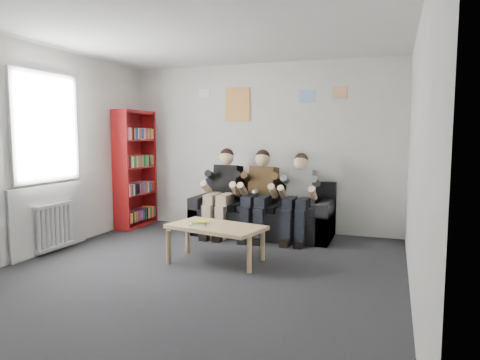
{
  "coord_description": "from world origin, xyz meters",
  "views": [
    {
      "loc": [
        2.06,
        -4.2,
        1.55
      ],
      "look_at": [
        0.07,
        1.3,
        0.93
      ],
      "focal_mm": 32.0,
      "sensor_mm": 36.0,
      "label": 1
    }
  ],
  "objects_px": {
    "coffee_table": "(216,230)",
    "person_right": "(298,198)",
    "sofa": "(263,216)",
    "person_left": "(223,192)",
    "bookshelf": "(136,169)",
    "person_middle": "(259,195)"
  },
  "relations": [
    {
      "from": "sofa",
      "to": "person_left",
      "type": "distance_m",
      "value": 0.73
    },
    {
      "from": "person_left",
      "to": "person_right",
      "type": "relative_size",
      "value": 1.04
    },
    {
      "from": "coffee_table",
      "to": "person_right",
      "type": "height_order",
      "value": "person_right"
    },
    {
      "from": "sofa",
      "to": "person_middle",
      "type": "height_order",
      "value": "person_middle"
    },
    {
      "from": "person_right",
      "to": "sofa",
      "type": "bearing_deg",
      "value": 168.21
    },
    {
      "from": "coffee_table",
      "to": "person_right",
      "type": "distance_m",
      "value": 1.58
    },
    {
      "from": "coffee_table",
      "to": "person_right",
      "type": "xyz_separation_m",
      "value": [
        0.71,
        1.39,
        0.24
      ]
    },
    {
      "from": "sofa",
      "to": "coffee_table",
      "type": "relative_size",
      "value": 1.87
    },
    {
      "from": "person_middle",
      "to": "bookshelf",
      "type": "bearing_deg",
      "value": -174.73
    },
    {
      "from": "person_middle",
      "to": "sofa",
      "type": "bearing_deg",
      "value": 98.09
    },
    {
      "from": "bookshelf",
      "to": "person_middle",
      "type": "relative_size",
      "value": 1.47
    },
    {
      "from": "bookshelf",
      "to": "coffee_table",
      "type": "distance_m",
      "value": 2.66
    },
    {
      "from": "sofa",
      "to": "person_left",
      "type": "height_order",
      "value": "person_left"
    },
    {
      "from": "sofa",
      "to": "person_left",
      "type": "relative_size",
      "value": 1.6
    },
    {
      "from": "bookshelf",
      "to": "person_right",
      "type": "bearing_deg",
      "value": -2.99
    },
    {
      "from": "sofa",
      "to": "person_right",
      "type": "bearing_deg",
      "value": -18.21
    },
    {
      "from": "person_left",
      "to": "person_right",
      "type": "height_order",
      "value": "person_left"
    },
    {
      "from": "bookshelf",
      "to": "sofa",
      "type": "bearing_deg",
      "value": 1.45
    },
    {
      "from": "coffee_table",
      "to": "bookshelf",
      "type": "bearing_deg",
      "value": 144.74
    },
    {
      "from": "sofa",
      "to": "bookshelf",
      "type": "bearing_deg",
      "value": -177.73
    },
    {
      "from": "sofa",
      "to": "bookshelf",
      "type": "distance_m",
      "value": 2.34
    },
    {
      "from": "sofa",
      "to": "coffee_table",
      "type": "bearing_deg",
      "value": -94.2
    }
  ]
}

